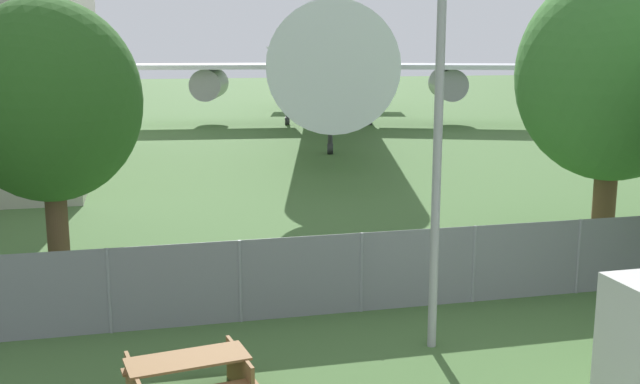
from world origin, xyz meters
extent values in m
cylinder|color=gray|center=(-5.09, 10.98, 0.86)|extent=(0.07, 0.07, 1.71)
cylinder|color=gray|center=(-2.55, 10.98, 0.86)|extent=(0.07, 0.07, 1.71)
cylinder|color=gray|center=(0.00, 10.98, 0.86)|extent=(0.07, 0.07, 1.71)
cylinder|color=gray|center=(2.55, 10.98, 0.86)|extent=(0.07, 0.07, 1.71)
cylinder|color=gray|center=(5.09, 10.98, 0.86)|extent=(0.07, 0.07, 1.71)
cube|color=slate|center=(0.00, 10.98, 0.86)|extent=(56.00, 0.01, 1.71)
cylinder|color=silver|center=(7.93, 45.12, 4.73)|extent=(13.56, 37.49, 4.77)
cone|color=silver|center=(2.89, 24.62, 4.73)|extent=(5.77, 5.77, 4.77)
cone|color=silver|center=(13.10, 66.19, 4.73)|extent=(5.59, 6.81, 4.29)
cube|color=silver|center=(18.87, 44.35, 4.01)|extent=(17.59, 11.12, 0.30)
cylinder|color=#939399|center=(16.52, 45.37, 2.79)|extent=(3.11, 4.68, 2.14)
cube|color=silver|center=(-2.12, 49.51, 4.01)|extent=(17.29, 6.92, 0.30)
cylinder|color=#939399|center=(0.44, 49.33, 2.79)|extent=(3.11, 4.68, 2.14)
cube|color=silver|center=(12.05, 61.91, 5.21)|extent=(11.09, 6.20, 0.20)
cylinder|color=#2D2D33|center=(5.02, 33.30, 1.17)|extent=(0.24, 0.24, 2.35)
cylinder|color=#2D2D33|center=(5.02, 33.30, 0.28)|extent=(0.42, 0.62, 0.56)
cylinder|color=#2D2D33|center=(11.15, 46.25, 1.17)|extent=(0.24, 0.24, 2.35)
cylinder|color=#2D2D33|center=(11.15, 46.25, 0.28)|extent=(0.42, 0.62, 0.56)
cylinder|color=#2D2D33|center=(5.60, 47.62, 1.17)|extent=(0.24, 0.24, 2.35)
cylinder|color=#2D2D33|center=(5.60, 47.62, 0.28)|extent=(0.42, 0.62, 0.56)
cube|color=brown|center=(-3.81, 7.66, 0.74)|extent=(1.97, 1.05, 0.04)
cube|color=brown|center=(-3.90, 8.21, 0.44)|extent=(1.90, 0.57, 0.04)
cube|color=brown|center=(-2.98, 7.79, 0.37)|extent=(0.28, 1.39, 0.74)
cylinder|color=#4C3823|center=(-6.23, 13.45, 1.35)|extent=(0.47, 0.47, 2.69)
ellipsoid|color=#28561E|center=(-6.23, 13.45, 4.36)|extent=(3.93, 3.93, 4.33)
cylinder|color=brown|center=(7.90, 14.23, 1.28)|extent=(0.62, 0.62, 2.56)
ellipsoid|color=#38702D|center=(7.90, 14.23, 4.74)|extent=(5.13, 5.13, 5.64)
cylinder|color=#99999E|center=(0.76, 8.90, 3.69)|extent=(0.16, 0.16, 7.38)
camera|label=1|loc=(-4.35, -3.41, 5.56)|focal=42.00mm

